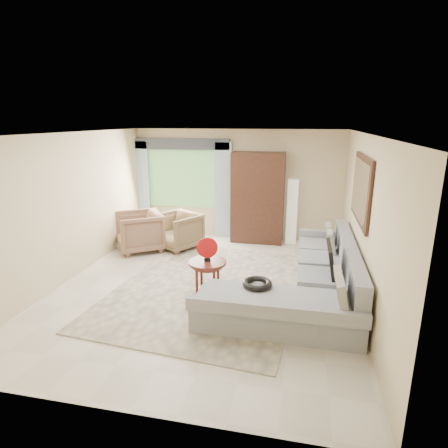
% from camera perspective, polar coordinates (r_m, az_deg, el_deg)
% --- Properties ---
extents(ground, '(6.00, 6.00, 0.00)m').
position_cam_1_polar(ground, '(6.63, -2.78, -9.45)').
color(ground, silver).
rests_on(ground, ground).
extents(area_rug, '(3.34, 4.25, 0.02)m').
position_cam_1_polar(area_rug, '(6.58, -2.34, -9.56)').
color(area_rug, beige).
rests_on(area_rug, ground).
extents(sectional_sofa, '(2.30, 3.46, 0.90)m').
position_cam_1_polar(sectional_sofa, '(6.17, 13.18, -8.99)').
color(sectional_sofa, gray).
rests_on(sectional_sofa, ground).
extents(tv_screen, '(0.14, 0.74, 0.48)m').
position_cam_1_polar(tv_screen, '(6.05, 15.97, -5.21)').
color(tv_screen, black).
rests_on(tv_screen, sectional_sofa).
extents(garden_hose, '(0.43, 0.43, 0.09)m').
position_cam_1_polar(garden_hose, '(5.44, 5.09, -9.04)').
color(garden_hose, black).
rests_on(garden_hose, sectional_sofa).
extents(coffee_table, '(0.61, 0.61, 0.61)m').
position_cam_1_polar(coffee_table, '(6.16, -2.51, -8.21)').
color(coffee_table, '#501A15').
rests_on(coffee_table, ground).
extents(red_disc, '(0.33, 0.12, 0.34)m').
position_cam_1_polar(red_disc, '(5.97, -2.57, -3.64)').
color(red_disc, red).
rests_on(red_disc, coffee_table).
extents(armchair_left, '(1.31, 1.30, 0.87)m').
position_cam_1_polar(armchair_left, '(8.44, -12.75, -1.12)').
color(armchair_left, '#986853').
rests_on(armchair_left, ground).
extents(armchair_right, '(1.19, 1.20, 0.80)m').
position_cam_1_polar(armchair_right, '(8.44, -7.09, -1.06)').
color(armchair_right, brown).
rests_on(armchair_right, ground).
extents(potted_plant, '(0.66, 0.61, 0.60)m').
position_cam_1_polar(potted_plant, '(9.65, -9.92, 0.34)').
color(potted_plant, '#999999').
rests_on(potted_plant, ground).
extents(armoire, '(1.20, 0.55, 2.10)m').
position_cam_1_polar(armoire, '(8.76, 5.16, 3.99)').
color(armoire, black).
rests_on(armoire, ground).
extents(floor_lamp, '(0.24, 0.24, 1.50)m').
position_cam_1_polar(floor_lamp, '(8.83, 10.33, 1.89)').
color(floor_lamp, silver).
rests_on(floor_lamp, ground).
extents(window, '(1.80, 0.04, 1.40)m').
position_cam_1_polar(window, '(9.35, -6.31, 6.88)').
color(window, '#669E59').
rests_on(window, wall_back).
extents(curtain_left, '(0.40, 0.08, 2.30)m').
position_cam_1_polar(curtain_left, '(9.68, -12.37, 5.42)').
color(curtain_left, '#9EB7CC').
rests_on(curtain_left, ground).
extents(curtain_right, '(0.40, 0.08, 2.30)m').
position_cam_1_polar(curtain_right, '(9.03, -0.07, 5.06)').
color(curtain_right, '#9EB7CC').
rests_on(curtain_right, ground).
extents(valance, '(2.40, 0.12, 0.26)m').
position_cam_1_polar(valance, '(9.19, -6.61, 12.05)').
color(valance, '#1E232D').
rests_on(valance, wall_back).
extents(wall_mirror, '(0.05, 1.70, 1.05)m').
position_cam_1_polar(wall_mirror, '(6.31, 20.15, 5.00)').
color(wall_mirror, black).
rests_on(wall_mirror, wall_right).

